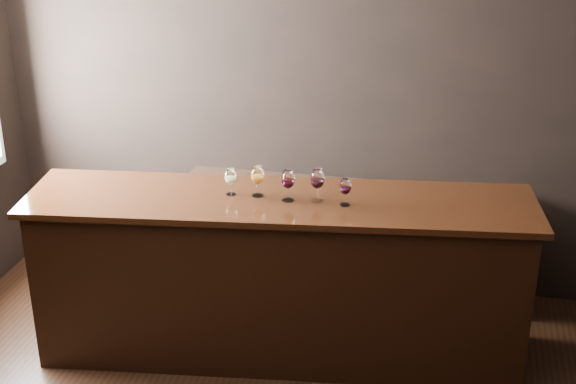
% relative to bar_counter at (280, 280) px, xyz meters
% --- Properties ---
extents(room_shell, '(5.02, 4.52, 2.81)m').
position_rel_bar_counter_xyz_m(room_shell, '(-0.22, -0.98, 1.25)').
color(room_shell, black).
rests_on(room_shell, ground).
extents(bar_counter, '(3.28, 1.10, 1.13)m').
position_rel_bar_counter_xyz_m(bar_counter, '(0.00, 0.00, 0.00)').
color(bar_counter, black).
rests_on(bar_counter, ground).
extents(bar_top, '(3.40, 1.18, 0.04)m').
position_rel_bar_counter_xyz_m(bar_top, '(0.00, 0.00, 0.58)').
color(bar_top, black).
rests_on(bar_top, bar_counter).
extents(back_bar_shelf, '(2.48, 0.40, 0.89)m').
position_rel_bar_counter_xyz_m(back_bar_shelf, '(0.29, 0.94, -0.12)').
color(back_bar_shelf, black).
rests_on(back_bar_shelf, ground).
extents(glass_white, '(0.08, 0.08, 0.18)m').
position_rel_bar_counter_xyz_m(glass_white, '(-0.33, -0.00, 0.73)').
color(glass_white, white).
rests_on(glass_white, bar_top).
extents(glass_amber, '(0.09, 0.09, 0.21)m').
position_rel_bar_counter_xyz_m(glass_amber, '(-0.15, 0.01, 0.75)').
color(glass_amber, white).
rests_on(glass_amber, bar_top).
extents(glass_red_a, '(0.09, 0.09, 0.21)m').
position_rel_bar_counter_xyz_m(glass_red_a, '(0.06, -0.02, 0.75)').
color(glass_red_a, white).
rests_on(glass_red_a, bar_top).
extents(glass_red_b, '(0.09, 0.09, 0.22)m').
position_rel_bar_counter_xyz_m(glass_red_b, '(0.24, 0.01, 0.75)').
color(glass_red_b, white).
rests_on(glass_red_b, bar_top).
extents(glass_red_c, '(0.08, 0.08, 0.18)m').
position_rel_bar_counter_xyz_m(glass_red_c, '(0.43, -0.01, 0.73)').
color(glass_red_c, white).
rests_on(glass_red_c, bar_top).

